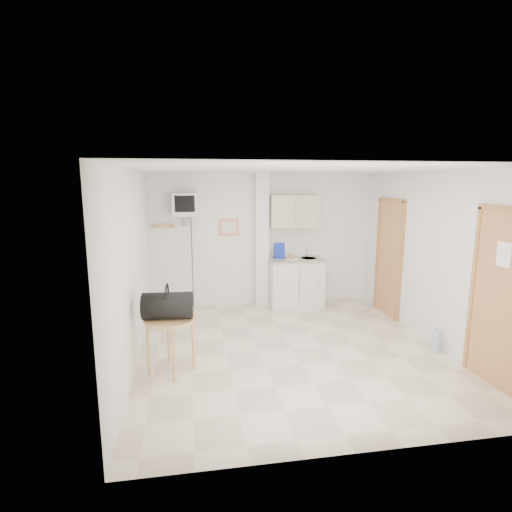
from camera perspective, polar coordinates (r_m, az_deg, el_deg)
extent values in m
plane|color=beige|center=(5.85, 5.09, -13.09)|extent=(4.50, 4.50, 0.00)
cube|color=white|center=(7.63, 1.02, 2.33)|extent=(4.20, 0.04, 2.50)
cube|color=white|center=(3.42, 15.02, -8.47)|extent=(4.20, 0.04, 2.50)
cube|color=white|center=(5.34, -17.05, -1.71)|extent=(0.04, 4.50, 2.50)
cube|color=white|center=(6.33, 24.02, -0.30)|extent=(0.04, 4.50, 2.50)
cube|color=white|center=(5.36, 5.54, 12.20)|extent=(4.20, 4.50, 0.04)
cube|color=white|center=(7.52, 0.80, 2.21)|extent=(0.25, 0.22, 2.50)
cube|color=#ED7A5F|center=(7.49, -3.86, 4.08)|extent=(0.36, 0.03, 0.30)
cube|color=silver|center=(7.48, -3.84, 4.07)|extent=(0.28, 0.01, 0.22)
cube|color=tan|center=(7.46, -13.09, 4.19)|extent=(0.40, 0.05, 0.06)
cube|color=white|center=(7.62, -1.34, 0.03)|extent=(0.15, 0.02, 0.08)
cylinder|color=tan|center=(7.41, -14.28, 4.02)|extent=(0.02, 0.08, 0.02)
cylinder|color=tan|center=(7.39, -11.95, 4.10)|extent=(0.02, 0.08, 0.02)
cube|color=olive|center=(7.42, 18.44, -0.41)|extent=(0.04, 0.75, 2.00)
cube|color=olive|center=(7.42, 18.41, -0.41)|extent=(0.06, 0.87, 2.06)
cube|color=olive|center=(5.32, 31.57, -5.53)|extent=(0.04, 0.82, 2.02)
cube|color=olive|center=(5.32, 31.53, -5.54)|extent=(0.06, 0.94, 2.08)
cube|color=white|center=(5.20, 31.93, 0.18)|extent=(0.01, 0.20, 0.28)
cube|color=silver|center=(7.66, 5.66, -3.88)|extent=(1.00, 0.55, 0.88)
cube|color=#A29889|center=(7.56, 5.72, -0.50)|extent=(1.03, 0.58, 0.04)
cylinder|color=#B7B7BA|center=(7.62, 7.53, -0.47)|extent=(0.30, 0.30, 0.05)
cylinder|color=#B7B7BA|center=(7.74, 7.25, 0.49)|extent=(0.02, 0.02, 0.16)
cylinder|color=#B7B7BA|center=(7.67, 7.39, 0.96)|extent=(0.02, 0.13, 0.02)
cube|color=#BDB199|center=(7.54, 5.39, 6.39)|extent=(0.90, 0.32, 0.60)
cube|color=#15299D|center=(7.52, 3.37, 0.76)|extent=(0.19, 0.07, 0.29)
cylinder|color=white|center=(7.46, 5.14, -0.41)|extent=(0.22, 0.22, 0.01)
sphere|color=tan|center=(7.45, 5.14, -0.06)|extent=(0.11, 0.11, 0.11)
cube|color=slate|center=(7.29, -10.06, 5.59)|extent=(0.36, 0.32, 0.02)
cube|color=slate|center=(7.43, -10.03, 5.06)|extent=(0.10, 0.06, 0.20)
cube|color=silver|center=(7.21, -10.12, 7.28)|extent=(0.44, 0.42, 0.40)
cube|color=black|center=(6.99, -10.14, 7.35)|extent=(0.34, 0.02, 0.28)
cylinder|color=black|center=(7.55, -9.09, -0.85)|extent=(0.01, 0.01, 1.73)
cylinder|color=tan|center=(5.05, -12.19, -8.81)|extent=(0.63, 0.63, 0.03)
cylinder|color=tan|center=(5.21, -8.95, -12.23)|extent=(0.04, 0.04, 0.67)
cylinder|color=tan|center=(5.43, -12.39, -11.38)|extent=(0.04, 0.04, 0.67)
cylinder|color=tan|center=(5.15, -15.16, -12.72)|extent=(0.04, 0.04, 0.67)
cylinder|color=tan|center=(4.92, -11.64, -13.71)|extent=(0.04, 0.04, 0.67)
cylinder|color=black|center=(4.97, -12.51, -6.95)|extent=(0.62, 0.37, 0.33)
torus|color=black|center=(4.93, -12.58, -5.23)|extent=(0.04, 0.25, 0.25)
cylinder|color=#9DB5CE|center=(6.24, 24.34, -11.00)|extent=(0.11, 0.11, 0.30)
cylinder|color=#9DB5CE|center=(6.18, 24.45, -9.56)|extent=(0.03, 0.03, 0.04)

